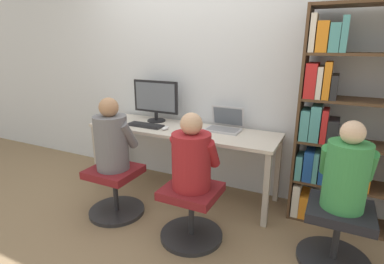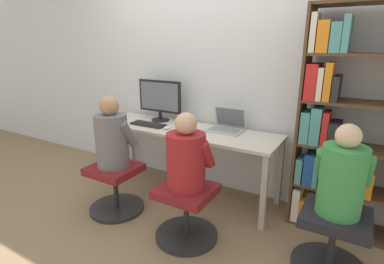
{
  "view_description": "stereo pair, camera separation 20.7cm",
  "coord_description": "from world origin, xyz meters",
  "px_view_note": "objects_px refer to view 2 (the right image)",
  "views": [
    {
      "loc": [
        1.43,
        -2.37,
        1.59
      ],
      "look_at": [
        0.21,
        0.11,
        0.77
      ],
      "focal_mm": 28.0,
      "sensor_mm": 36.0,
      "label": 1
    },
    {
      "loc": [
        1.62,
        -2.27,
        1.59
      ],
      "look_at": [
        0.21,
        0.11,
        0.77
      ],
      "focal_mm": 28.0,
      "sensor_mm": 36.0,
      "label": 2
    }
  ],
  "objects_px": {
    "bookshelf": "(337,133)",
    "desktop_monitor": "(160,99)",
    "person_at_monitor": "(112,137)",
    "office_chair_side": "(332,240)",
    "office_chair_right": "(186,211)",
    "laptop": "(226,126)",
    "person_at_laptop": "(186,157)",
    "keyboard": "(148,124)",
    "office_chair_left": "(116,187)",
    "person_near_shelf": "(342,176)"
  },
  "relations": [
    {
      "from": "office_chair_side",
      "to": "laptop",
      "type": "bearing_deg",
      "value": 150.5
    },
    {
      "from": "desktop_monitor",
      "to": "office_chair_left",
      "type": "bearing_deg",
      "value": -87.33
    },
    {
      "from": "person_at_monitor",
      "to": "office_chair_side",
      "type": "height_order",
      "value": "person_at_monitor"
    },
    {
      "from": "keyboard",
      "to": "office_chair_right",
      "type": "height_order",
      "value": "keyboard"
    },
    {
      "from": "desktop_monitor",
      "to": "office_chair_side",
      "type": "relative_size",
      "value": 1.07
    },
    {
      "from": "keyboard",
      "to": "office_chair_left",
      "type": "relative_size",
      "value": 0.76
    },
    {
      "from": "desktop_monitor",
      "to": "person_at_monitor",
      "type": "xyz_separation_m",
      "value": [
        0.04,
        -0.81,
        -0.22
      ]
    },
    {
      "from": "laptop",
      "to": "person_at_laptop",
      "type": "bearing_deg",
      "value": -87.76
    },
    {
      "from": "desktop_monitor",
      "to": "laptop",
      "type": "xyz_separation_m",
      "value": [
        0.83,
        0.0,
        -0.2
      ]
    },
    {
      "from": "keyboard",
      "to": "person_at_laptop",
      "type": "height_order",
      "value": "person_at_laptop"
    },
    {
      "from": "person_at_monitor",
      "to": "person_near_shelf",
      "type": "distance_m",
      "value": 1.93
    },
    {
      "from": "person_at_laptop",
      "to": "office_chair_side",
      "type": "height_order",
      "value": "person_at_laptop"
    },
    {
      "from": "office_chair_left",
      "to": "office_chair_right",
      "type": "relative_size",
      "value": 1.0
    },
    {
      "from": "laptop",
      "to": "keyboard",
      "type": "bearing_deg",
      "value": -163.38
    },
    {
      "from": "person_at_monitor",
      "to": "keyboard",
      "type": "bearing_deg",
      "value": 92.29
    },
    {
      "from": "office_chair_right",
      "to": "person_at_laptop",
      "type": "relative_size",
      "value": 0.85
    },
    {
      "from": "office_chair_right",
      "to": "office_chair_side",
      "type": "relative_size",
      "value": 1.0
    },
    {
      "from": "laptop",
      "to": "person_at_laptop",
      "type": "xyz_separation_m",
      "value": [
        0.03,
        -0.83,
        -0.05
      ]
    },
    {
      "from": "person_near_shelf",
      "to": "office_chair_left",
      "type": "bearing_deg",
      "value": -174.62
    },
    {
      "from": "bookshelf",
      "to": "person_near_shelf",
      "type": "relative_size",
      "value": 2.98
    },
    {
      "from": "office_chair_right",
      "to": "person_near_shelf",
      "type": "xyz_separation_m",
      "value": [
        1.1,
        0.2,
        0.49
      ]
    },
    {
      "from": "office_chair_left",
      "to": "person_near_shelf",
      "type": "relative_size",
      "value": 0.83
    },
    {
      "from": "keyboard",
      "to": "person_at_laptop",
      "type": "xyz_separation_m",
      "value": [
        0.85,
        -0.59,
        -0.01
      ]
    },
    {
      "from": "laptop",
      "to": "person_at_laptop",
      "type": "distance_m",
      "value": 0.84
    },
    {
      "from": "desktop_monitor",
      "to": "laptop",
      "type": "relative_size",
      "value": 1.61
    },
    {
      "from": "laptop",
      "to": "keyboard",
      "type": "distance_m",
      "value": 0.85
    },
    {
      "from": "keyboard",
      "to": "person_at_laptop",
      "type": "bearing_deg",
      "value": -34.83
    },
    {
      "from": "laptop",
      "to": "person_at_monitor",
      "type": "height_order",
      "value": "person_at_monitor"
    },
    {
      "from": "office_chair_right",
      "to": "bookshelf",
      "type": "distance_m",
      "value": 1.42
    },
    {
      "from": "office_chair_left",
      "to": "office_chair_side",
      "type": "xyz_separation_m",
      "value": [
        1.92,
        0.18,
        0.0
      ]
    },
    {
      "from": "person_near_shelf",
      "to": "office_chair_side",
      "type": "bearing_deg",
      "value": -90.0
    },
    {
      "from": "desktop_monitor",
      "to": "laptop",
      "type": "bearing_deg",
      "value": 0.23
    },
    {
      "from": "bookshelf",
      "to": "laptop",
      "type": "bearing_deg",
      "value": 177.29
    },
    {
      "from": "person_at_monitor",
      "to": "person_near_shelf",
      "type": "bearing_deg",
      "value": 5.23
    },
    {
      "from": "desktop_monitor",
      "to": "person_near_shelf",
      "type": "xyz_separation_m",
      "value": [
        1.96,
        -0.63,
        -0.24
      ]
    },
    {
      "from": "keyboard",
      "to": "bookshelf",
      "type": "bearing_deg",
      "value": 6.03
    },
    {
      "from": "office_chair_left",
      "to": "bookshelf",
      "type": "height_order",
      "value": "bookshelf"
    },
    {
      "from": "desktop_monitor",
      "to": "bookshelf",
      "type": "distance_m",
      "value": 1.86
    },
    {
      "from": "office_chair_right",
      "to": "office_chair_side",
      "type": "height_order",
      "value": "same"
    },
    {
      "from": "laptop",
      "to": "office_chair_left",
      "type": "relative_size",
      "value": 0.66
    },
    {
      "from": "desktop_monitor",
      "to": "office_chair_left",
      "type": "xyz_separation_m",
      "value": [
        0.04,
        -0.81,
        -0.73
      ]
    },
    {
      "from": "desktop_monitor",
      "to": "person_near_shelf",
      "type": "height_order",
      "value": "desktop_monitor"
    },
    {
      "from": "office_chair_left",
      "to": "bookshelf",
      "type": "bearing_deg",
      "value": 22.82
    },
    {
      "from": "office_chair_right",
      "to": "office_chair_side",
      "type": "bearing_deg",
      "value": 10.33
    },
    {
      "from": "person_at_laptop",
      "to": "office_chair_right",
      "type": "bearing_deg",
      "value": -90.0
    },
    {
      "from": "bookshelf",
      "to": "person_at_laptop",
      "type": "bearing_deg",
      "value": -141.71
    },
    {
      "from": "person_at_laptop",
      "to": "person_near_shelf",
      "type": "distance_m",
      "value": 1.11
    },
    {
      "from": "bookshelf",
      "to": "desktop_monitor",
      "type": "bearing_deg",
      "value": 178.61
    },
    {
      "from": "desktop_monitor",
      "to": "office_chair_left",
      "type": "distance_m",
      "value": 1.09
    },
    {
      "from": "bookshelf",
      "to": "keyboard",
      "type": "bearing_deg",
      "value": -173.97
    }
  ]
}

